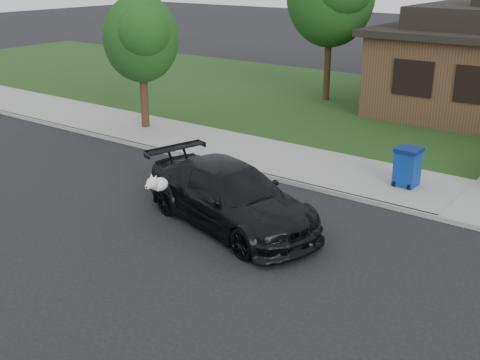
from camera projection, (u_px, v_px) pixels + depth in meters
The scene contains 7 objects.
ground at pixel (219, 230), 13.49m from camera, with size 120.00×120.00×0.00m, color black.
sidewalk at pixel (327, 170), 17.24m from camera, with size 60.00×3.00×0.12m, color gray.
curb at pixel (300, 184), 16.10m from camera, with size 60.00×0.12×0.12m, color gray.
lawn at pixel (428, 116), 23.27m from camera, with size 60.00×13.00×0.13m, color #193814.
sedan at pixel (230, 196), 13.56m from camera, with size 5.18×3.15×1.40m.
recycling_bin at pixel (407, 167), 15.71m from camera, with size 0.63×0.67×1.02m.
tree_2 at pixel (142, 37), 20.37m from camera, with size 2.73×2.60×4.59m.
Camera 1 is at (7.72, -9.57, 5.67)m, focal length 45.00 mm.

